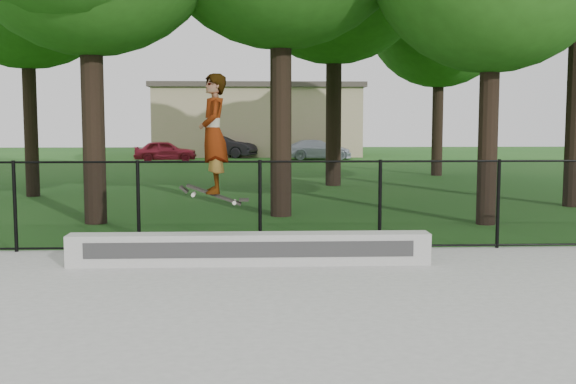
# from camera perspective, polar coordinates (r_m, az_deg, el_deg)

# --- Properties ---
(ground) EXTENTS (100.00, 100.00, 0.00)m
(ground) POSITION_cam_1_polar(r_m,az_deg,el_deg) (6.69, 16.00, -13.98)
(ground) COLOR #1A5116
(ground) RESTS_ON ground
(concrete_slab) EXTENTS (14.00, 12.00, 0.06)m
(concrete_slab) POSITION_cam_1_polar(r_m,az_deg,el_deg) (6.68, 16.01, -13.74)
(concrete_slab) COLOR gray
(concrete_slab) RESTS_ON ground
(grind_ledge) EXTENTS (5.39, 0.40, 0.47)m
(grind_ledge) POSITION_cam_1_polar(r_m,az_deg,el_deg) (10.84, -3.03, -4.51)
(grind_ledge) COLOR #B4B4AF
(grind_ledge) RESTS_ON concrete_slab
(car_a) EXTENTS (3.29, 1.60, 1.09)m
(car_a) POSITION_cam_1_polar(r_m,az_deg,el_deg) (37.89, -9.67, 3.21)
(car_a) COLOR maroon
(car_a) RESTS_ON ground
(car_b) EXTENTS (3.89, 2.72, 1.32)m
(car_b) POSITION_cam_1_polar(r_m,az_deg,el_deg) (41.41, -5.22, 3.65)
(car_b) COLOR black
(car_b) RESTS_ON ground
(car_c) EXTENTS (3.47, 1.71, 1.07)m
(car_c) POSITION_cam_1_polar(r_m,az_deg,el_deg) (39.37, 2.37, 3.37)
(car_c) COLOR #A9AEBF
(car_c) RESTS_ON ground
(skater_airborne) EXTENTS (0.80, 0.69, 1.96)m
(skater_airborne) POSITION_cam_1_polar(r_m,az_deg,el_deg) (10.62, -5.91, 4.45)
(skater_airborne) COLOR black
(skater_airborne) RESTS_ON ground
(chainlink_fence) EXTENTS (16.06, 0.06, 1.50)m
(chainlink_fence) POSITION_cam_1_polar(r_m,az_deg,el_deg) (12.12, 7.27, -0.97)
(chainlink_fence) COLOR black
(chainlink_fence) RESTS_ON concrete_slab
(distant_building) EXTENTS (12.40, 6.40, 4.30)m
(distant_building) POSITION_cam_1_polar(r_m,az_deg,el_deg) (43.96, -2.42, 5.76)
(distant_building) COLOR tan
(distant_building) RESTS_ON ground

